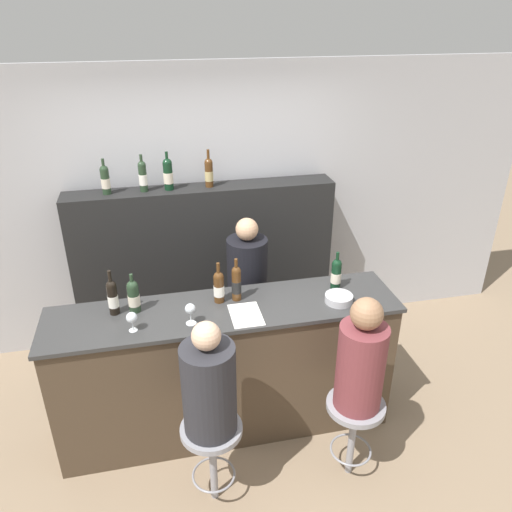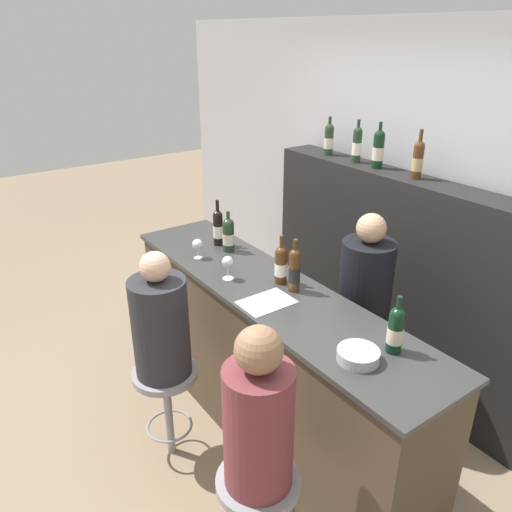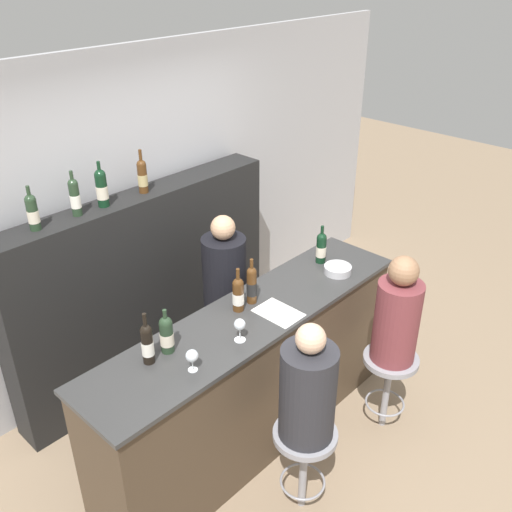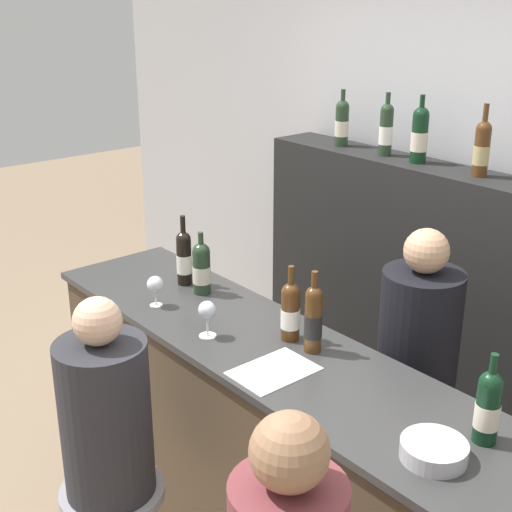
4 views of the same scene
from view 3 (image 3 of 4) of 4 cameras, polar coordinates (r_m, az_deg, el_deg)
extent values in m
plane|color=#8C755B|center=(4.30, 2.36, -19.32)|extent=(16.00, 16.00, 0.00)
cube|color=#B2B2B7|center=(4.54, -13.19, 3.29)|extent=(6.40, 0.05, 2.60)
cube|color=#473828|center=(4.05, -0.40, -12.39)|extent=(2.46, 0.53, 1.06)
cube|color=#333333|center=(3.72, -0.42, -6.04)|extent=(2.50, 0.57, 0.03)
cube|color=black|center=(4.61, -10.90, -3.16)|extent=(2.33, 0.28, 1.59)
cylinder|color=black|center=(3.31, -10.78, -8.87)|extent=(0.07, 0.07, 0.22)
cylinder|color=white|center=(3.32, -10.77, -9.02)|extent=(0.07, 0.07, 0.09)
sphere|color=black|center=(3.25, -10.96, -7.32)|extent=(0.07, 0.07, 0.07)
cylinder|color=black|center=(3.21, -11.06, -6.42)|extent=(0.02, 0.02, 0.10)
cylinder|color=#233823|center=(3.38, -8.91, -8.03)|extent=(0.08, 0.08, 0.20)
cylinder|color=beige|center=(3.39, -8.89, -8.16)|extent=(0.08, 0.08, 0.08)
sphere|color=#233823|center=(3.33, -9.04, -6.66)|extent=(0.08, 0.08, 0.08)
cylinder|color=#233823|center=(3.29, -9.11, -5.90)|extent=(0.02, 0.02, 0.08)
cylinder|color=#4C2D14|center=(3.70, -1.79, -4.10)|extent=(0.07, 0.07, 0.20)
cylinder|color=white|center=(3.70, -1.79, -4.23)|extent=(0.08, 0.08, 0.08)
sphere|color=#4C2D14|center=(3.64, -1.81, -2.79)|extent=(0.07, 0.07, 0.07)
cylinder|color=#4C2D14|center=(3.61, -1.83, -1.95)|extent=(0.02, 0.02, 0.09)
cylinder|color=#4C2D14|center=(3.77, -0.43, -3.14)|extent=(0.07, 0.07, 0.23)
cylinder|color=black|center=(3.77, -0.43, -3.29)|extent=(0.07, 0.07, 0.09)
sphere|color=#4C2D14|center=(3.71, -0.44, -1.62)|extent=(0.07, 0.07, 0.07)
cylinder|color=#4C2D14|center=(3.68, -0.44, -0.89)|extent=(0.02, 0.02, 0.08)
cylinder|color=black|center=(4.28, 6.52, 0.60)|extent=(0.07, 0.07, 0.20)
cylinder|color=beige|center=(4.28, 6.52, 0.48)|extent=(0.08, 0.08, 0.08)
sphere|color=black|center=(4.23, 6.60, 1.81)|extent=(0.07, 0.07, 0.07)
cylinder|color=black|center=(4.20, 6.64, 2.49)|extent=(0.02, 0.02, 0.08)
cylinder|color=#233823|center=(3.86, -21.39, 3.85)|extent=(0.07, 0.07, 0.21)
cylinder|color=beige|center=(3.87, -21.37, 3.72)|extent=(0.07, 0.07, 0.08)
sphere|color=#233823|center=(3.82, -21.67, 5.24)|extent=(0.07, 0.07, 0.07)
cylinder|color=#233823|center=(3.81, -21.81, 5.98)|extent=(0.02, 0.02, 0.08)
cylinder|color=#233823|center=(3.98, -17.62, 5.40)|extent=(0.07, 0.07, 0.23)
cylinder|color=white|center=(3.98, -17.60, 5.25)|extent=(0.07, 0.07, 0.09)
sphere|color=#233823|center=(3.94, -17.86, 6.90)|extent=(0.07, 0.07, 0.07)
cylinder|color=#233823|center=(3.92, -17.97, 7.59)|extent=(0.02, 0.02, 0.07)
cylinder|color=black|center=(4.07, -15.14, 6.32)|extent=(0.08, 0.08, 0.23)
cylinder|color=beige|center=(4.08, -15.12, 6.18)|extent=(0.08, 0.08, 0.09)
sphere|color=black|center=(4.03, -15.35, 7.82)|extent=(0.08, 0.08, 0.08)
cylinder|color=black|center=(4.02, -15.45, 8.56)|extent=(0.02, 0.02, 0.08)
cylinder|color=#4C2D14|center=(4.25, -11.27, 7.60)|extent=(0.07, 0.07, 0.21)
cylinder|color=tan|center=(4.25, -11.25, 7.47)|extent=(0.07, 0.07, 0.09)
sphere|color=#4C2D14|center=(4.21, -11.40, 8.95)|extent=(0.07, 0.07, 0.07)
cylinder|color=#4C2D14|center=(4.19, -11.49, 9.75)|extent=(0.02, 0.02, 0.10)
cylinder|color=silver|center=(3.29, -6.33, -11.23)|extent=(0.06, 0.06, 0.00)
cylinder|color=silver|center=(3.27, -6.37, -10.77)|extent=(0.01, 0.01, 0.06)
sphere|color=silver|center=(3.23, -6.43, -9.88)|extent=(0.07, 0.07, 0.07)
cylinder|color=silver|center=(3.49, -1.61, -8.38)|extent=(0.07, 0.07, 0.00)
cylinder|color=silver|center=(3.46, -1.62, -7.82)|extent=(0.01, 0.01, 0.08)
sphere|color=silver|center=(3.42, -1.64, -6.85)|extent=(0.07, 0.07, 0.07)
cylinder|color=#B7B7BC|center=(4.18, 8.17, -1.34)|extent=(0.20, 0.20, 0.06)
cube|color=white|center=(3.72, 2.26, -5.69)|extent=(0.21, 0.30, 0.00)
cylinder|color=gray|center=(3.82, 4.73, -20.67)|extent=(0.05, 0.05, 0.60)
torus|color=gray|center=(3.89, 4.68, -21.53)|extent=(0.29, 0.29, 0.02)
cylinder|color=gray|center=(3.59, 4.94, -17.36)|extent=(0.39, 0.39, 0.04)
cylinder|color=#28282D|center=(3.36, 5.18, -13.53)|extent=(0.33, 0.33, 0.61)
sphere|color=#D8AD8C|center=(3.11, 5.49, -8.23)|extent=(0.17, 0.17, 0.17)
cylinder|color=gray|center=(4.41, 12.88, -13.25)|extent=(0.05, 0.05, 0.60)
torus|color=gray|center=(4.47, 12.75, -14.11)|extent=(0.29, 0.29, 0.02)
cylinder|color=gray|center=(4.21, 13.35, -10.01)|extent=(0.39, 0.39, 0.04)
cylinder|color=brown|center=(4.02, 13.86, -6.42)|extent=(0.31, 0.31, 0.60)
sphere|color=#936B4C|center=(3.80, 14.56, -1.45)|extent=(0.20, 0.20, 0.20)
cylinder|color=black|center=(4.41, -3.05, -6.11)|extent=(0.33, 0.33, 1.35)
sphere|color=tan|center=(4.03, -3.33, 2.86)|extent=(0.18, 0.18, 0.18)
camera|label=1|loc=(1.98, 67.80, 5.11)|focal=35.00mm
camera|label=2|loc=(4.40, 37.06, 14.08)|focal=35.00mm
camera|label=4|loc=(4.13, 36.36, 12.18)|focal=50.00mm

